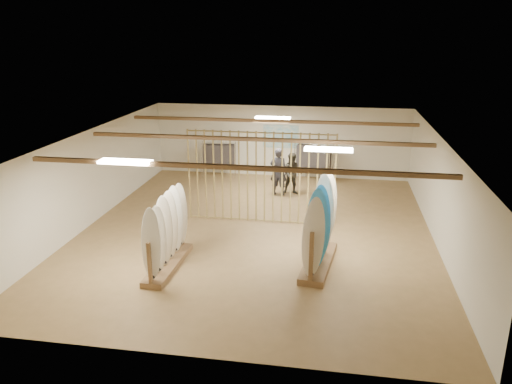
% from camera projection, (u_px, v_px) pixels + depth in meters
% --- Properties ---
extents(floor, '(12.00, 12.00, 0.00)m').
position_uv_depth(floor, '(256.00, 231.00, 14.52)').
color(floor, '#9F7C4D').
rests_on(floor, ground).
extents(ceiling, '(12.00, 12.00, 0.00)m').
position_uv_depth(ceiling, '(256.00, 137.00, 13.66)').
color(ceiling, gray).
rests_on(ceiling, ground).
extents(wall_back, '(12.00, 0.00, 12.00)m').
position_uv_depth(wall_back, '(281.00, 141.00, 19.72)').
color(wall_back, white).
rests_on(wall_back, ground).
extents(wall_front, '(12.00, 0.00, 12.00)m').
position_uv_depth(wall_front, '(198.00, 288.00, 8.45)').
color(wall_front, white).
rests_on(wall_front, ground).
extents(wall_left, '(0.00, 12.00, 12.00)m').
position_uv_depth(wall_left, '(91.00, 177.00, 14.86)').
color(wall_left, white).
rests_on(wall_left, ground).
extents(wall_right, '(0.00, 12.00, 12.00)m').
position_uv_depth(wall_right, '(440.00, 194.00, 13.31)').
color(wall_right, white).
rests_on(wall_right, ground).
extents(ceiling_slats, '(9.50, 6.12, 0.10)m').
position_uv_depth(ceiling_slats, '(256.00, 139.00, 13.68)').
color(ceiling_slats, brown).
rests_on(ceiling_slats, ground).
extents(light_panels, '(1.20, 0.35, 0.06)m').
position_uv_depth(light_panels, '(256.00, 139.00, 13.68)').
color(light_panels, white).
rests_on(light_panels, ground).
extents(bamboo_partition, '(4.45, 0.05, 2.78)m').
position_uv_depth(bamboo_partition, '(260.00, 177.00, 14.84)').
color(bamboo_partition, '#A58F50').
rests_on(bamboo_partition, ground).
extents(poster, '(1.40, 0.03, 0.90)m').
position_uv_depth(poster, '(281.00, 136.00, 19.64)').
color(poster, teal).
rests_on(poster, ground).
extents(rack_left, '(0.57, 2.35, 1.88)m').
position_uv_depth(rack_left, '(167.00, 243.00, 12.12)').
color(rack_left, brown).
rests_on(rack_left, floor).
extents(rack_right, '(0.88, 2.37, 2.21)m').
position_uv_depth(rack_right, '(319.00, 238.00, 12.15)').
color(rack_right, brown).
rests_on(rack_right, floor).
extents(clothing_rack_a, '(1.30, 0.46, 1.40)m').
position_uv_depth(clothing_rack_a, '(219.00, 155.00, 19.68)').
color(clothing_rack_a, silver).
rests_on(clothing_rack_a, floor).
extents(clothing_rack_b, '(1.35, 0.73, 1.50)m').
position_uv_depth(clothing_rack_b, '(314.00, 157.00, 19.08)').
color(clothing_rack_b, silver).
rests_on(clothing_rack_b, floor).
extents(shopper_a, '(0.76, 0.57, 1.93)m').
position_uv_depth(shopper_a, '(279.00, 168.00, 17.49)').
color(shopper_a, '#292931').
rests_on(shopper_a, floor).
extents(shopper_b, '(0.86, 0.69, 1.69)m').
position_uv_depth(shopper_b, '(293.00, 171.00, 17.61)').
color(shopper_b, '#312E26').
rests_on(shopper_b, floor).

